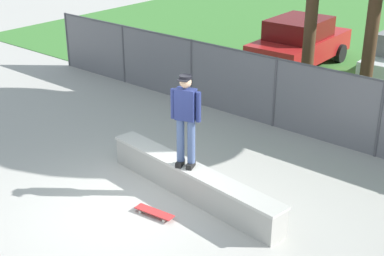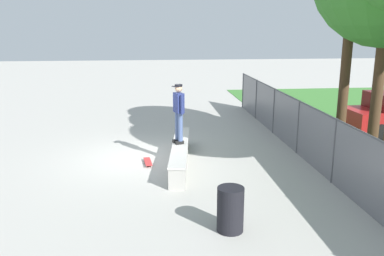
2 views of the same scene
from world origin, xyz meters
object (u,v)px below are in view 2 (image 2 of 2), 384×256
Objects in this scene: skateboard at (148,162)px; concrete_ledge at (180,154)px; skateboarder at (179,111)px; trash_bin at (230,209)px.

concrete_ledge is at bearing 86.12° from skateboard.
skateboarder is 1.86m from skateboard.
skateboard is 0.85× the size of trash_bin.
concrete_ledge is 4.60× the size of trash_bin.
trash_bin is (4.55, 0.72, -1.18)m from skateboarder.
concrete_ledge is 1.04m from skateboard.
trash_bin reaches higher than skateboard.
skateboard is (-0.07, -1.01, -0.24)m from concrete_ledge.
trash_bin reaches higher than concrete_ledge.
concrete_ledge is 2.39× the size of skateboarder.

